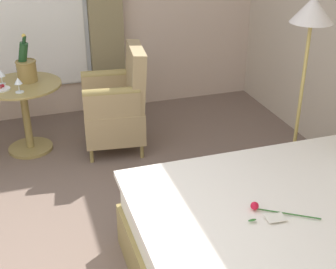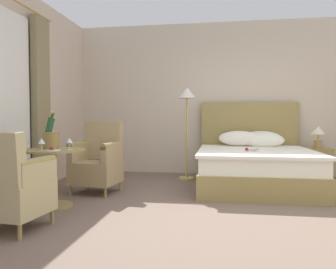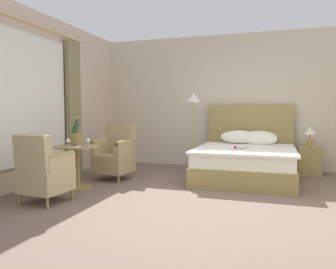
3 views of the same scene
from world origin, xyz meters
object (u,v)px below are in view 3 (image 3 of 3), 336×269
(champagne_bucket, at_px, (76,137))
(side_table_round, at_px, (78,162))
(bed, at_px, (246,159))
(bedside_lamp, at_px, (310,133))
(armchair_by_window, at_px, (115,155))
(wine_glass_near_edge, at_px, (88,140))
(wine_glass_near_bucket, at_px, (68,140))
(armchair_facing_bed, at_px, (44,172))
(nightstand, at_px, (309,161))
(snack_plate, at_px, (76,146))
(floor_lamp_brass, at_px, (193,107))

(champagne_bucket, bearing_deg, side_table_round, -43.04)
(bed, distance_m, bedside_lamp, 1.38)
(side_table_round, bearing_deg, armchair_by_window, 75.73)
(wine_glass_near_edge, bearing_deg, wine_glass_near_bucket, -151.53)
(wine_glass_near_bucket, relative_size, armchair_by_window, 0.14)
(armchair_facing_bed, bearing_deg, nightstand, 41.59)
(snack_plate, distance_m, armchair_by_window, 1.05)
(wine_glass_near_edge, xyz_separation_m, snack_plate, (-0.12, -0.15, -0.09))
(bed, xyz_separation_m, wine_glass_near_bucket, (-2.49, -1.80, 0.43))
(champagne_bucket, relative_size, wine_glass_near_edge, 3.30)
(champagne_bucket, distance_m, wine_glass_near_bucket, 0.23)
(nightstand, bearing_deg, wine_glass_near_edge, -145.16)
(floor_lamp_brass, xyz_separation_m, side_table_round, (-1.36, -2.06, -0.86))
(floor_lamp_brass, xyz_separation_m, armchair_facing_bed, (-1.33, -2.89, -0.87))
(wine_glass_near_bucket, height_order, wine_glass_near_edge, wine_glass_near_bucket)
(floor_lamp_brass, relative_size, armchair_by_window, 1.58)
(bed, bearing_deg, armchair_facing_bed, -134.38)
(bed, xyz_separation_m, snack_plate, (-2.35, -1.81, 0.34))
(bedside_lamp, bearing_deg, champagne_bucket, -148.19)
(bed, bearing_deg, armchair_by_window, -160.24)
(bed, relative_size, side_table_round, 2.92)
(bed, relative_size, wine_glass_near_edge, 15.47)
(side_table_round, bearing_deg, floor_lamp_brass, 56.61)
(bedside_lamp, distance_m, snack_plate, 4.27)
(snack_plate, xyz_separation_m, armchair_by_window, (0.13, 1.02, -0.25))
(floor_lamp_brass, bearing_deg, wine_glass_near_bucket, -122.39)
(floor_lamp_brass, bearing_deg, wine_glass_near_edge, -118.90)
(armchair_facing_bed, bearing_deg, armchair_by_window, 83.51)
(champagne_bucket, xyz_separation_m, wine_glass_near_bucket, (0.01, -0.23, -0.04))
(bed, xyz_separation_m, armchair_by_window, (-2.23, -0.80, 0.09))
(floor_lamp_brass, relative_size, wine_glass_near_edge, 11.60)
(bedside_lamp, distance_m, floor_lamp_brass, 2.27)
(wine_glass_near_bucket, xyz_separation_m, snack_plate, (0.14, -0.01, -0.09))
(wine_glass_near_edge, distance_m, snack_plate, 0.21)
(snack_plate, height_order, armchair_facing_bed, armchair_facing_bed)
(nightstand, bearing_deg, bed, -149.09)
(side_table_round, relative_size, champagne_bucket, 1.60)
(bed, bearing_deg, nightstand, 30.91)
(floor_lamp_brass, bearing_deg, side_table_round, -123.39)
(armchair_by_window, bearing_deg, wine_glass_near_bucket, -104.89)
(nightstand, distance_m, armchair_by_window, 3.66)
(nightstand, bearing_deg, armchair_facing_bed, -138.41)
(nightstand, height_order, armchair_by_window, armchair_by_window)
(bed, height_order, armchair_by_window, bed)
(champagne_bucket, xyz_separation_m, snack_plate, (0.15, -0.24, -0.13))
(bed, distance_m, floor_lamp_brass, 1.49)
(nightstand, relative_size, floor_lamp_brass, 0.34)
(side_table_round, distance_m, armchair_facing_bed, 0.83)
(floor_lamp_brass, distance_m, snack_plate, 2.64)
(champagne_bucket, relative_size, wine_glass_near_bucket, 3.27)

